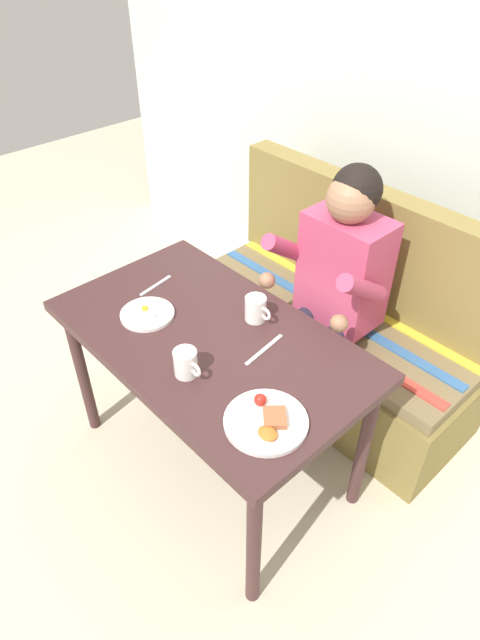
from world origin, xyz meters
The scene contains 11 objects.
ground_plane centered at (0.00, 0.00, 0.00)m, with size 8.00×8.00×0.00m, color beige.
back_wall centered at (0.00, 1.27, 1.30)m, with size 4.40×0.10×2.60m, color silver.
table centered at (0.00, 0.00, 0.65)m, with size 1.20×0.70×0.73m.
couch centered at (0.00, 0.76, 0.33)m, with size 1.44×0.56×1.00m.
person centered at (0.08, 0.59, 0.74)m, with size 0.45×0.61×1.21m.
plate_breakfast centered at (0.43, -0.14, 0.74)m, with size 0.26×0.26×0.05m.
plate_eggs centered at (-0.25, -0.10, 0.74)m, with size 0.21×0.21×0.04m.
coffee_mug centered at (0.10, -0.18, 0.78)m, with size 0.12×0.08×0.10m.
coffee_mug_second centered at (0.05, 0.19, 0.78)m, with size 0.12×0.08×0.10m.
fork centered at (-0.39, 0.04, 0.73)m, with size 0.01×0.17×0.01m, color silver.
knife centered at (0.19, 0.09, 0.73)m, with size 0.01×0.20×0.01m, color silver.
Camera 1 is at (1.17, -0.93, 2.01)m, focal length 30.39 mm.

